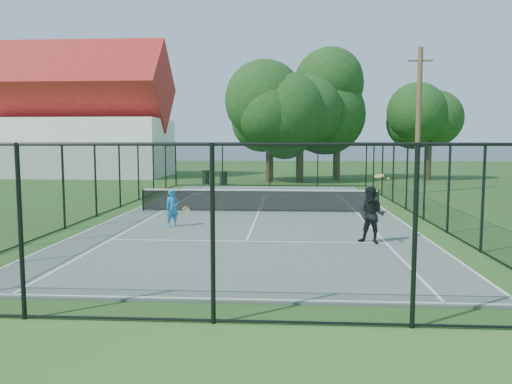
# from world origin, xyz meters

# --- Properties ---
(ground) EXTENTS (120.00, 120.00, 0.00)m
(ground) POSITION_xyz_m (0.00, 0.00, 0.00)
(ground) COLOR #34531C
(tennis_court) EXTENTS (11.00, 24.00, 0.06)m
(tennis_court) POSITION_xyz_m (0.00, 0.00, 0.03)
(tennis_court) COLOR slate
(tennis_court) RESTS_ON ground
(tennis_net) EXTENTS (10.08, 0.08, 0.95)m
(tennis_net) POSITION_xyz_m (0.00, 0.00, 0.58)
(tennis_net) COLOR black
(tennis_net) RESTS_ON tennis_court
(fence) EXTENTS (13.10, 26.10, 3.00)m
(fence) POSITION_xyz_m (0.00, 0.00, 1.50)
(fence) COLOR black
(fence) RESTS_ON ground
(tree_near_left) EXTENTS (6.33, 6.33, 8.26)m
(tree_near_left) POSITION_xyz_m (-0.15, 16.62, 5.08)
(tree_near_left) COLOR #332114
(tree_near_left) RESTS_ON ground
(tree_near_mid) EXTENTS (5.49, 5.49, 7.18)m
(tree_near_mid) POSITION_xyz_m (2.12, 16.69, 4.42)
(tree_near_mid) COLOR #332114
(tree_near_mid) RESTS_ON ground
(tree_near_right) EXTENTS (6.89, 6.89, 9.51)m
(tree_near_right) POSITION_xyz_m (5.09, 18.99, 6.05)
(tree_near_right) COLOR #332114
(tree_near_right) RESTS_ON ground
(tree_far_right) EXTENTS (5.05, 5.05, 6.68)m
(tree_far_right) POSITION_xyz_m (12.25, 19.19, 4.14)
(tree_far_right) COLOR #332114
(tree_far_right) RESTS_ON ground
(building) EXTENTS (15.30, 8.15, 11.87)m
(building) POSITION_xyz_m (-17.00, 22.00, 4.93)
(building) COLOR silver
(building) RESTS_ON ground
(trash_bin_left) EXTENTS (0.58, 0.58, 0.98)m
(trash_bin_left) POSITION_xyz_m (-4.71, 14.69, 0.49)
(trash_bin_left) COLOR black
(trash_bin_left) RESTS_ON ground
(trash_bin_right) EXTENTS (0.58, 0.58, 0.95)m
(trash_bin_right) POSITION_xyz_m (-3.32, 14.00, 0.48)
(trash_bin_right) COLOR black
(trash_bin_right) RESTS_ON ground
(utility_pole) EXTENTS (1.40, 0.30, 8.46)m
(utility_pole) POSITION_xyz_m (8.84, 9.00, 4.29)
(utility_pole) COLOR #4C3823
(utility_pole) RESTS_ON ground
(player_blue) EXTENTS (0.87, 0.53, 1.30)m
(player_blue) POSITION_xyz_m (-2.79, -3.94, 0.71)
(player_blue) COLOR #187DCC
(player_blue) RESTS_ON tennis_court
(player_black) EXTENTS (1.11, 1.01, 2.02)m
(player_black) POSITION_xyz_m (3.66, -6.44, 0.90)
(player_black) COLOR black
(player_black) RESTS_ON tennis_court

